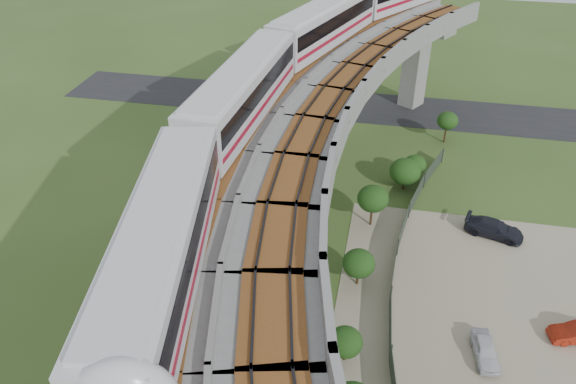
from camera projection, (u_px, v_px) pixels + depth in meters
name	position (u px, v px, depth m)	size (l,w,h in m)	color
ground	(265.00, 285.00, 38.27)	(160.00, 160.00, 0.00)	#365120
dirt_lot	(479.00, 338.00, 34.29)	(18.00, 26.00, 0.04)	gray
asphalt_road	(327.00, 104.00, 62.78)	(60.00, 8.00, 0.03)	#232326
viaduct	(325.00, 179.00, 32.64)	(19.58, 73.98, 11.40)	#99968E
metro_train	(312.00, 59.00, 39.80)	(16.54, 60.35, 3.64)	silver
fence	(411.00, 297.00, 36.23)	(3.87, 38.73, 1.50)	#2D382D
tree_0	(447.00, 121.00, 54.03)	(2.02, 2.02, 3.21)	#382314
tree_1	(415.00, 165.00, 48.66)	(1.99, 1.99, 2.40)	#382314
tree_2	(405.00, 172.00, 47.33)	(2.64, 2.64, 2.86)	#382314
tree_3	(373.00, 199.00, 42.62)	(2.40, 2.40, 3.50)	#382314
tree_4	(359.00, 263.00, 37.36)	(2.22, 2.22, 2.77)	#382314
tree_5	(345.00, 342.00, 32.12)	(2.02, 2.02, 2.37)	#382314
car_white	(486.00, 350.00, 32.78)	(1.29, 3.22, 1.10)	silver
car_dark	(494.00, 228.00, 42.47)	(1.76, 4.34, 1.26)	black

